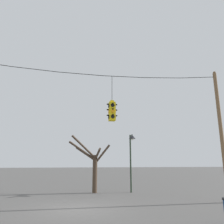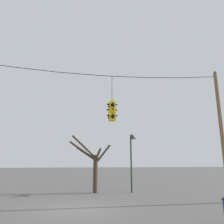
{
  "view_description": "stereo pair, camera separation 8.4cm",
  "coord_description": "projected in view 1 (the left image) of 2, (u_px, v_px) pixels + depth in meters",
  "views": [
    {
      "loc": [
        -0.69,
        -11.38,
        2.15
      ],
      "look_at": [
        1.73,
        -0.06,
        4.86
      ],
      "focal_mm": 35.0,
      "sensor_mm": 36.0,
      "label": 1
    },
    {
      "loc": [
        -0.61,
        -11.4,
        2.15
      ],
      "look_at": [
        1.73,
        -0.06,
        4.86
      ],
      "focal_mm": 35.0,
      "sensor_mm": 36.0,
      "label": 2
    }
  ],
  "objects": [
    {
      "name": "ground_plane",
      "position": [
        77.0,
        209.0,
        10.49
      ],
      "size": [
        200.0,
        200.0,
        0.0
      ],
      "primitive_type": "plane",
      "color": "#565451"
    },
    {
      "name": "span_wire",
      "position": [
        81.0,
        71.0,
        12.05
      ],
      "size": [
        16.83,
        0.03,
        0.57
      ],
      "color": "black"
    },
    {
      "name": "utility_pole_right",
      "position": [
        221.0,
        133.0,
        13.04
      ],
      "size": [
        0.21,
        0.21,
        7.86
      ],
      "color": "brown",
      "rests_on": "ground_plane"
    },
    {
      "name": "traffic_light_near_right_pole",
      "position": [
        112.0,
        111.0,
        11.9
      ],
      "size": [
        0.58,
        0.58,
        2.58
      ],
      "color": "yellow"
    },
    {
      "name": "bare_tree",
      "position": [
        92.0,
        164.0,
        16.5
      ],
      "size": [
        3.19,
        2.41,
        4.17
      ],
      "color": "#423326",
      "rests_on": "ground_plane"
    },
    {
      "name": "street_lamp",
      "position": [
        132.0,
        148.0,
        16.77
      ],
      "size": [
        0.5,
        0.86,
        4.32
      ],
      "color": "#233323",
      "rests_on": "ground_plane"
    }
  ]
}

